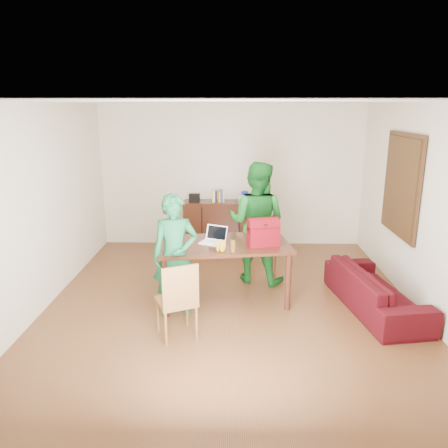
{
  "coord_description": "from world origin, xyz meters",
  "views": [
    {
      "loc": [
        0.04,
        -5.56,
        2.66
      ],
      "look_at": [
        -0.09,
        0.33,
        1.05
      ],
      "focal_mm": 35.0,
      "sensor_mm": 36.0,
      "label": 1
    }
  ],
  "objects_px": {
    "person_near": "(175,256)",
    "table": "(224,251)",
    "chair": "(177,315)",
    "red_bag": "(263,234)",
    "laptop": "(212,240)",
    "sofa": "(375,290)",
    "person_far": "(257,223)",
    "bottle": "(233,245)"
  },
  "relations": [
    {
      "from": "person_near",
      "to": "table",
      "type": "bearing_deg",
      "value": 27.33
    },
    {
      "from": "chair",
      "to": "person_near",
      "type": "relative_size",
      "value": 0.59
    },
    {
      "from": "person_near",
      "to": "red_bag",
      "type": "distance_m",
      "value": 1.22
    },
    {
      "from": "laptop",
      "to": "red_bag",
      "type": "height_order",
      "value": "red_bag"
    },
    {
      "from": "chair",
      "to": "red_bag",
      "type": "height_order",
      "value": "red_bag"
    },
    {
      "from": "chair",
      "to": "sofa",
      "type": "distance_m",
      "value": 2.69
    },
    {
      "from": "table",
      "to": "person_far",
      "type": "distance_m",
      "value": 0.9
    },
    {
      "from": "laptop",
      "to": "red_bag",
      "type": "xyz_separation_m",
      "value": [
        0.69,
        -0.06,
        0.11
      ]
    },
    {
      "from": "person_far",
      "to": "bottle",
      "type": "xyz_separation_m",
      "value": [
        -0.36,
        -1.09,
        -0.0
      ]
    },
    {
      "from": "person_far",
      "to": "red_bag",
      "type": "relative_size",
      "value": 4.57
    },
    {
      "from": "bottle",
      "to": "person_far",
      "type": "bearing_deg",
      "value": 71.88
    },
    {
      "from": "chair",
      "to": "person_near",
      "type": "bearing_deg",
      "value": 73.87
    },
    {
      "from": "person_far",
      "to": "chair",
      "type": "bearing_deg",
      "value": 80.97
    },
    {
      "from": "table",
      "to": "person_near",
      "type": "bearing_deg",
      "value": -152.1
    },
    {
      "from": "sofa",
      "to": "person_near",
      "type": "bearing_deg",
      "value": 84.98
    },
    {
      "from": "chair",
      "to": "sofa",
      "type": "xyz_separation_m",
      "value": [
        2.57,
        0.79,
        -0.0
      ]
    },
    {
      "from": "person_near",
      "to": "laptop",
      "type": "height_order",
      "value": "person_near"
    },
    {
      "from": "laptop",
      "to": "sofa",
      "type": "bearing_deg",
      "value": 17.89
    },
    {
      "from": "person_near",
      "to": "laptop",
      "type": "relative_size",
      "value": 4.29
    },
    {
      "from": "table",
      "to": "sofa",
      "type": "xyz_separation_m",
      "value": [
        2.04,
        -0.24,
        -0.45
      ]
    },
    {
      "from": "laptop",
      "to": "bottle",
      "type": "distance_m",
      "value": 0.46
    },
    {
      "from": "table",
      "to": "laptop",
      "type": "xyz_separation_m",
      "value": [
        -0.16,
        -0.01,
        0.15
      ]
    },
    {
      "from": "laptop",
      "to": "bottle",
      "type": "height_order",
      "value": "laptop"
    },
    {
      "from": "chair",
      "to": "bottle",
      "type": "relative_size",
      "value": 5.05
    },
    {
      "from": "person_near",
      "to": "sofa",
      "type": "xyz_separation_m",
      "value": [
        2.65,
        0.2,
        -0.53
      ]
    },
    {
      "from": "person_far",
      "to": "red_bag",
      "type": "bearing_deg",
      "value": 114.23
    },
    {
      "from": "laptop",
      "to": "bottle",
      "type": "relative_size",
      "value": 2.0
    },
    {
      "from": "table",
      "to": "sofa",
      "type": "relative_size",
      "value": 1.02
    },
    {
      "from": "person_near",
      "to": "person_far",
      "type": "height_order",
      "value": "person_far"
    },
    {
      "from": "person_near",
      "to": "person_far",
      "type": "xyz_separation_m",
      "value": [
        1.1,
        1.18,
        0.13
      ]
    },
    {
      "from": "laptop",
      "to": "sofa",
      "type": "relative_size",
      "value": 0.2
    },
    {
      "from": "laptop",
      "to": "red_bag",
      "type": "distance_m",
      "value": 0.7
    },
    {
      "from": "laptop",
      "to": "chair",
      "type": "bearing_deg",
      "value": -85.76
    },
    {
      "from": "chair",
      "to": "table",
      "type": "bearing_deg",
      "value": 38.6
    },
    {
      "from": "person_near",
      "to": "chair",
      "type": "bearing_deg",
      "value": -90.71
    },
    {
      "from": "chair",
      "to": "bottle",
      "type": "height_order",
      "value": "bottle"
    },
    {
      "from": "sofa",
      "to": "chair",
      "type": "bearing_deg",
      "value": 97.59
    },
    {
      "from": "person_near",
      "to": "laptop",
      "type": "distance_m",
      "value": 0.64
    },
    {
      "from": "chair",
      "to": "person_near",
      "type": "xyz_separation_m",
      "value": [
        -0.08,
        0.58,
        0.53
      ]
    },
    {
      "from": "sofa",
      "to": "bottle",
      "type": "bearing_deg",
      "value": 84.14
    },
    {
      "from": "red_bag",
      "to": "sofa",
      "type": "bearing_deg",
      "value": -18.54
    },
    {
      "from": "laptop",
      "to": "sofa",
      "type": "distance_m",
      "value": 2.29
    }
  ]
}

